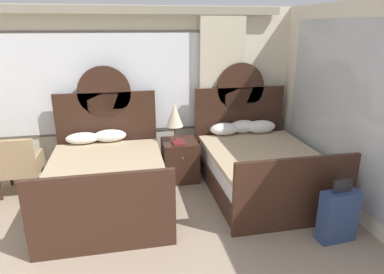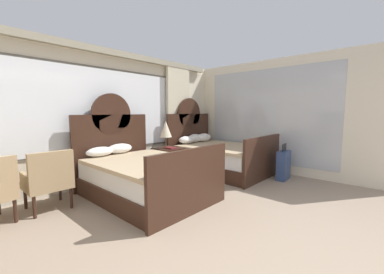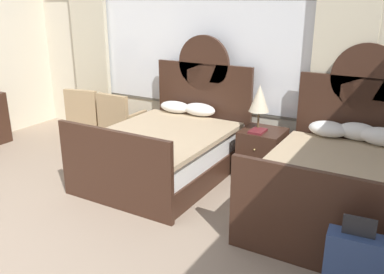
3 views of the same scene
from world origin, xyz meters
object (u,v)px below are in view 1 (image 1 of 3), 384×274
object	(u,v)px
nightstand_between_beds	(180,160)
armchair_by_window_left	(18,164)
bed_near_window	(107,179)
suitcase_on_floor	(338,216)
table_lamp_on_nightstand	(175,116)
book_on_nightstand	(179,142)
bed_near_mirror	(259,165)

from	to	relation	value
nightstand_between_beds	armchair_by_window_left	xyz separation A→B (m)	(-2.41, -0.04, 0.15)
bed_near_window	suitcase_on_floor	bearing A→B (deg)	-28.03
suitcase_on_floor	table_lamp_on_nightstand	bearing A→B (deg)	128.38
bed_near_window	armchair_by_window_left	distance (m)	1.41
book_on_nightstand	suitcase_on_floor	distance (m)	2.47
bed_near_window	suitcase_on_floor	xyz separation A→B (m)	(2.64, -1.40, -0.06)
bed_near_window	book_on_nightstand	world-z (taller)	bed_near_window
bed_near_window	suitcase_on_floor	size ratio (longest dim) A/B	2.79
nightstand_between_beds	armchair_by_window_left	size ratio (longest dim) A/B	0.72
book_on_nightstand	bed_near_window	bearing A→B (deg)	-155.59
suitcase_on_floor	bed_near_window	bearing A→B (deg)	151.97
book_on_nightstand	armchair_by_window_left	distance (m)	2.38
armchair_by_window_left	suitcase_on_floor	distance (m)	4.39
bed_near_window	bed_near_mirror	distance (m)	2.25
bed_near_window	nightstand_between_beds	xyz separation A→B (m)	(1.12, 0.61, -0.05)
nightstand_between_beds	suitcase_on_floor	world-z (taller)	suitcase_on_floor
book_on_nightstand	table_lamp_on_nightstand	bearing A→B (deg)	111.13
table_lamp_on_nightstand	bed_near_window	bearing A→B (deg)	-150.35
nightstand_between_beds	book_on_nightstand	size ratio (longest dim) A/B	2.51
bed_near_mirror	suitcase_on_floor	bearing A→B (deg)	-74.55
bed_near_window	table_lamp_on_nightstand	xyz separation A→B (m)	(1.05, 0.60, 0.70)
table_lamp_on_nightstand	armchair_by_window_left	distance (m)	2.41
bed_near_mirror	armchair_by_window_left	distance (m)	3.57
bed_near_mirror	table_lamp_on_nightstand	xyz separation A→B (m)	(-1.19, 0.59, 0.69)
book_on_nightstand	suitcase_on_floor	world-z (taller)	suitcase_on_floor
armchair_by_window_left	nightstand_between_beds	bearing A→B (deg)	0.99
bed_near_window	nightstand_between_beds	size ratio (longest dim) A/B	3.32
table_lamp_on_nightstand	nightstand_between_beds	bearing A→B (deg)	5.13
nightstand_between_beds	table_lamp_on_nightstand	xyz separation A→B (m)	(-0.07, -0.01, 0.75)
table_lamp_on_nightstand	suitcase_on_floor	bearing A→B (deg)	-51.62
bed_near_mirror	nightstand_between_beds	xyz separation A→B (m)	(-1.12, 0.59, -0.06)
suitcase_on_floor	book_on_nightstand	bearing A→B (deg)	129.15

